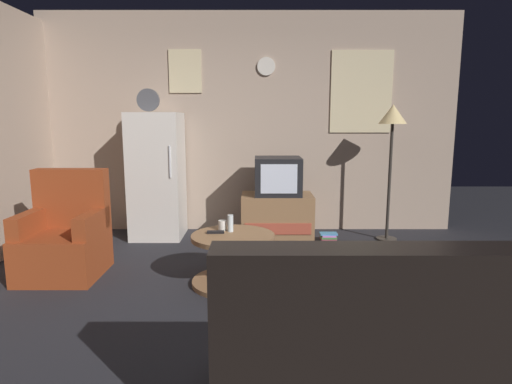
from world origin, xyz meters
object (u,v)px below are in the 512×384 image
object	(u,v)px
fridge	(159,175)
remote_control	(218,232)
couch	(399,358)
book_stack	(330,237)
crt_tv	(280,176)
armchair	(67,238)
coffee_table	(235,259)
tv_stand	(279,217)
standing_lamp	(395,125)
wine_glass	(232,223)
mug_ceramic_white	(225,225)

from	to	relation	value
fridge	remote_control	size ratio (longest dim) A/B	11.80
couch	book_stack	world-z (taller)	couch
crt_tv	armchair	size ratio (longest dim) A/B	0.56
coffee_table	couch	xyz separation A→B (m)	(0.86, -1.70, 0.09)
coffee_table	tv_stand	bearing A→B (deg)	72.65
armchair	standing_lamp	bearing A→B (deg)	18.93
tv_stand	remote_control	distance (m)	1.53
crt_tv	book_stack	size ratio (longest dim) A/B	2.67
crt_tv	remote_control	distance (m)	1.55
wine_glass	couch	size ratio (longest dim) A/B	0.09
remote_control	book_stack	size ratio (longest dim) A/B	0.74
wine_glass	armchair	world-z (taller)	armchair
mug_ceramic_white	armchair	distance (m)	1.47
wine_glass	remote_control	size ratio (longest dim) A/B	1.00
standing_lamp	armchair	world-z (taller)	standing_lamp
crt_tv	book_stack	distance (m)	0.93
wine_glass	armchair	size ratio (longest dim) A/B	0.16
fridge	couch	bearing A→B (deg)	-60.26
wine_glass	fridge	bearing A→B (deg)	123.63
remote_control	book_stack	bearing A→B (deg)	44.30
crt_tv	wine_glass	xyz separation A→B (m)	(-0.48, -1.33, -0.24)
mug_ceramic_white	armchair	bearing A→B (deg)	175.69
coffee_table	couch	distance (m)	1.90
tv_stand	standing_lamp	xyz separation A→B (m)	(1.31, -0.04, 1.09)
mug_ceramic_white	book_stack	size ratio (longest dim) A/B	0.44
wine_glass	remote_control	distance (m)	0.15
remote_control	coffee_table	bearing A→B (deg)	-18.47
standing_lamp	couch	bearing A→B (deg)	-106.19
standing_lamp	coffee_table	world-z (taller)	standing_lamp
couch	book_stack	bearing A→B (deg)	86.41
tv_stand	standing_lamp	size ratio (longest dim) A/B	0.53
wine_glass	book_stack	distance (m)	1.70
crt_tv	wine_glass	bearing A→B (deg)	-109.91
coffee_table	armchair	bearing A→B (deg)	170.65
fridge	wine_glass	size ratio (longest dim) A/B	11.80
mug_ceramic_white	remote_control	world-z (taller)	mug_ceramic_white
tv_stand	standing_lamp	distance (m)	1.70
fridge	coffee_table	xyz separation A→B (m)	(0.99, -1.55, -0.53)
mug_ceramic_white	armchair	size ratio (longest dim) A/B	0.09
fridge	coffee_table	size ratio (longest dim) A/B	2.46
crt_tv	couch	world-z (taller)	crt_tv
coffee_table	fridge	bearing A→B (deg)	122.60
mug_ceramic_white	couch	size ratio (longest dim) A/B	0.05
standing_lamp	book_stack	bearing A→B (deg)	-174.20
wine_glass	book_stack	xyz separation A→B (m)	(1.08, 1.22, -0.47)
tv_stand	remote_control	world-z (taller)	tv_stand
coffee_table	armchair	world-z (taller)	armchair
fridge	armchair	world-z (taller)	fridge
tv_stand	fridge	bearing A→B (deg)	175.24
remote_control	couch	size ratio (longest dim) A/B	0.09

